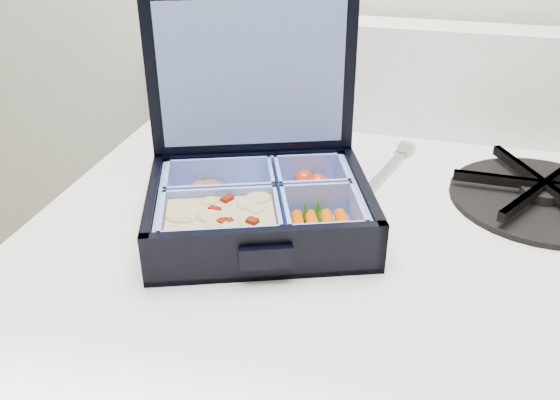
% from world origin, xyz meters
% --- Properties ---
extents(bento_box, '(0.25, 0.23, 0.05)m').
position_xyz_m(bento_box, '(0.15, 1.65, 0.93)').
color(bento_box, black).
rests_on(bento_box, stove).
extents(burner_grate, '(0.20, 0.20, 0.03)m').
position_xyz_m(burner_grate, '(0.42, 1.78, 0.92)').
color(burner_grate, black).
rests_on(burner_grate, stove).
extents(burner_grate_rear, '(0.18, 0.18, 0.02)m').
position_xyz_m(burner_grate_rear, '(0.04, 1.83, 0.91)').
color(burner_grate_rear, black).
rests_on(burner_grate_rear, stove).
extents(fork, '(0.07, 0.17, 0.01)m').
position_xyz_m(fork, '(0.25, 1.80, 0.90)').
color(fork, '#ADADAD').
rests_on(fork, stove).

